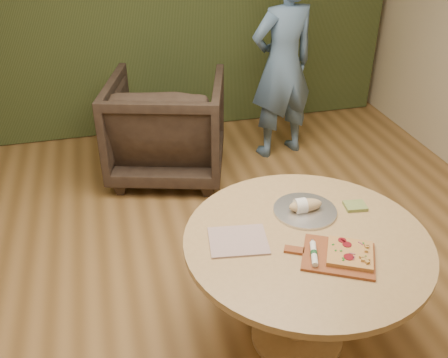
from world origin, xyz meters
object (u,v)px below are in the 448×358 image
bread_roll (304,206)px  person_standing (283,65)px  cutlery_roll (314,254)px  armchair (167,122)px  flatbread_pizza (350,253)px  pizza_paddle (336,256)px  pedestal_table (305,258)px  serving_tray (305,211)px

bread_roll → person_standing: 2.14m
cutlery_roll → person_standing: person_standing is taller
cutlery_roll → armchair: (-0.39, 2.30, -0.28)m
flatbread_pizza → armchair: (-0.57, 2.34, -0.27)m
flatbread_pizza → armchair: armchair is taller
armchair → bread_roll: bearing=120.8°
pizza_paddle → person_standing: person_standing is taller
cutlery_roll → person_standing: bearing=92.5°
armchair → pizza_paddle: bearing=118.5°
pedestal_table → armchair: bearing=101.3°
flatbread_pizza → cutlery_roll: (-0.18, 0.04, 0.00)m
pizza_paddle → flatbread_pizza: 0.07m
serving_tray → person_standing: bearing=73.6°
bread_roll → serving_tray: bearing=0.0°
pizza_paddle → pedestal_table: bearing=140.5°
bread_roll → cutlery_roll: bearing=-105.0°
pedestal_table → armchair: 2.19m
cutlery_roll → person_standing: 2.54m
pizza_paddle → serving_tray: serving_tray is taller
pedestal_table → bread_roll: size_ratio=6.74×
flatbread_pizza → serving_tray: size_ratio=0.83×
flatbread_pizza → person_standing: 2.53m
flatbread_pizza → pedestal_table: bearing=125.3°
pedestal_table → serving_tray: serving_tray is taller
serving_tray → bread_roll: bread_roll is taller
flatbread_pizza → pizza_paddle: bearing=165.0°
pedestal_table → cutlery_roll: bearing=-102.0°
pizza_paddle → flatbread_pizza: size_ratio=1.59×
pizza_paddle → armchair: 2.39m
flatbread_pizza → armchair: size_ratio=0.29×
flatbread_pizza → armchair: bearing=103.7°
person_standing → armchair: bearing=-6.3°
pizza_paddle → flatbread_pizza: (0.06, -0.02, 0.02)m
pizza_paddle → armchair: armchair is taller
flatbread_pizza → cutlery_roll: size_ratio=1.52×
armchair → serving_tray: bearing=121.0°
serving_tray → armchair: 2.00m
armchair → pedestal_table: bearing=117.6°
pedestal_table → serving_tray: size_ratio=3.66×
cutlery_roll → bread_roll: bearing=93.9°
serving_tray → cutlery_roll: bearing=-106.2°
pedestal_table → flatbread_pizza: (0.14, -0.20, 0.17)m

